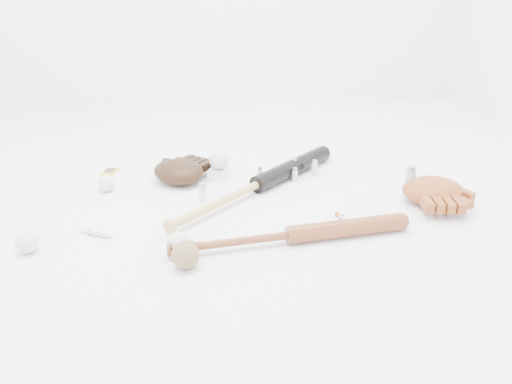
{
  "coord_description": "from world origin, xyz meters",
  "views": [
    {
      "loc": [
        -0.17,
        -1.61,
        0.82
      ],
      "look_at": [
        0.04,
        0.03,
        0.06
      ],
      "focal_mm": 35.0,
      "sensor_mm": 36.0,
      "label": 1
    }
  ],
  "objects": [
    {
      "name": "syringe_1",
      "position": [
        -0.22,
        -0.21,
        0.01
      ],
      "size": [
        0.16,
        0.08,
        0.02
      ],
      "primitive_type": null,
      "rotation": [
        0.0,
        0.0,
        2.82
      ],
      "color": "#ADBCC6",
      "rests_on": "ground"
    },
    {
      "name": "baseball_on_pedestal",
      "position": [
        -0.08,
        0.31,
        0.08
      ],
      "size": [
        0.08,
        0.08,
        0.08
      ],
      "primitive_type": "sphere",
      "color": "silver",
      "rests_on": "pedestal"
    },
    {
      "name": "bat_wood",
      "position": [
        0.11,
        -0.25,
        0.03
      ],
      "size": [
        0.82,
        0.15,
        0.06
      ],
      "primitive_type": null,
      "rotation": [
        0.0,
        0.0,
        0.11
      ],
      "color": "brown",
      "rests_on": "ground"
    },
    {
      "name": "vial_5",
      "position": [
        0.24,
        0.31,
        0.04
      ],
      "size": [
        0.03,
        0.03,
        0.07
      ],
      "primitive_type": "cylinder",
      "color": "#AAB3BB",
      "rests_on": "ground"
    },
    {
      "name": "vial_4",
      "position": [
        -0.15,
        0.11,
        0.04
      ],
      "size": [
        0.03,
        0.03,
        0.07
      ],
      "primitive_type": "cylinder",
      "color": "#AAB3BB",
      "rests_on": "ground"
    },
    {
      "name": "bat_dark",
      "position": [
        0.06,
        0.15,
        0.04
      ],
      "size": [
        0.76,
        0.7,
        0.07
      ],
      "primitive_type": null,
      "rotation": [
        0.0,
        0.0,
        0.74
      ],
      "color": "black",
      "rests_on": "ground"
    },
    {
      "name": "glove_tan",
      "position": [
        0.7,
        -0.02,
        0.05
      ],
      "size": [
        0.31,
        0.31,
        0.1
      ],
      "primitive_type": null,
      "rotation": [
        0.0,
        0.0,
        2.99
      ],
      "color": "brown",
      "rests_on": "ground"
    },
    {
      "name": "baseball_mid",
      "position": [
        -0.24,
        -0.26,
        0.03
      ],
      "size": [
        0.07,
        0.07,
        0.07
      ],
      "primitive_type": "sphere",
      "color": "silver",
      "rests_on": "ground"
    },
    {
      "name": "syringe_2",
      "position": [
        0.36,
        0.45,
        0.01
      ],
      "size": [
        0.11,
        0.13,
        0.02
      ],
      "primitive_type": null,
      "rotation": [
        0.0,
        0.0,
        0.89
      ],
      "color": "#ADBCC6",
      "rests_on": "ground"
    },
    {
      "name": "syringe_0",
      "position": [
        -0.5,
        -0.12,
        0.01
      ],
      "size": [
        0.15,
        0.1,
        0.02
      ],
      "primitive_type": null,
      "rotation": [
        0.0,
        0.0,
        -0.48
      ],
      "color": "#ADBCC6",
      "rests_on": "ground"
    },
    {
      "name": "vial_3",
      "position": [
        0.67,
        0.11,
        0.05
      ],
      "size": [
        0.04,
        0.04,
        0.09
      ],
      "primitive_type": "cylinder",
      "color": "#AAB3BB",
      "rests_on": "ground"
    },
    {
      "name": "baseball_left",
      "position": [
        -0.7,
        -0.2,
        0.04
      ],
      "size": [
        0.07,
        0.07,
        0.07
      ],
      "primitive_type": "sphere",
      "color": "silver",
      "rests_on": "ground"
    },
    {
      "name": "trading_card",
      "position": [
        -0.54,
        0.44,
        0.0
      ],
      "size": [
        0.08,
        0.09,
        0.0
      ],
      "primitive_type": "cube",
      "rotation": [
        0.0,
        0.0,
        -0.22
      ],
      "color": "gold",
      "rests_on": "ground"
    },
    {
      "name": "vial_2",
      "position": [
        0.32,
        0.29,
        0.03
      ],
      "size": [
        0.03,
        0.03,
        0.07
      ],
      "primitive_type": "cylinder",
      "color": "#AAB3BB",
      "rests_on": "ground"
    },
    {
      "name": "baseball_aged",
      "position": [
        -0.22,
        -0.35,
        0.04
      ],
      "size": [
        0.08,
        0.08,
        0.08
      ],
      "primitive_type": "sphere",
      "color": "olive",
      "rests_on": "ground"
    },
    {
      "name": "baseball_upper",
      "position": [
        -0.52,
        0.24,
        0.03
      ],
      "size": [
        0.07,
        0.07,
        0.07
      ],
      "primitive_type": "sphere",
      "color": "silver",
      "rests_on": "ground"
    },
    {
      "name": "glove_dark",
      "position": [
        -0.24,
        0.3,
        0.05
      ],
      "size": [
        0.36,
        0.36,
        0.09
      ],
      "primitive_type": null,
      "rotation": [
        0.0,
        0.0,
        -0.7
      ],
      "color": "black",
      "rests_on": "ground"
    },
    {
      "name": "syringe_3",
      "position": [
        0.34,
        -0.14,
        0.01
      ],
      "size": [
        0.07,
        0.13,
        0.02
      ],
      "primitive_type": null,
      "rotation": [
        0.0,
        0.0,
        -1.19
      ],
      "color": "#ADBCC6",
      "rests_on": "ground"
    },
    {
      "name": "pedestal",
      "position": [
        -0.08,
        0.31,
        0.02
      ],
      "size": [
        0.1,
        0.1,
        0.04
      ],
      "primitive_type": "cube",
      "rotation": [
        0.0,
        0.0,
        -0.4
      ],
      "color": "white",
      "rests_on": "ground"
    },
    {
      "name": "vial_0",
      "position": [
        0.23,
        0.24,
        0.03
      ],
      "size": [
        0.02,
        0.02,
        0.06
      ],
      "primitive_type": "cylinder",
      "color": "#AAB3BB",
      "rests_on": "ground"
    },
    {
      "name": "vial_1",
      "position": [
        0.09,
        0.27,
        0.03
      ],
      "size": [
        0.02,
        0.02,
        0.06
      ],
      "primitive_type": "cylinder",
      "color": "#AAB3BB",
      "rests_on": "ground"
    }
  ]
}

